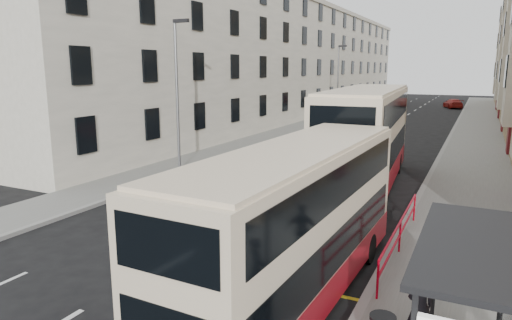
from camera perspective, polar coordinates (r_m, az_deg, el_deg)
The scene contains 19 objects.
ground at distance 12.73m, azimuth -17.86°, elevation -15.64°, with size 200.00×200.00×0.00m, color black.
pavement_right at distance 38.40m, azimuth 25.78°, elevation 1.87°, with size 4.00×120.00×0.15m, color slate.
pavement_left at distance 41.46m, azimuth 3.87°, elevation 3.61°, with size 3.00×120.00×0.15m, color slate.
kerb_right at distance 38.46m, azimuth 22.81°, elevation 2.13°, with size 0.25×120.00×0.15m, color gray.
kerb_left at distance 40.92m, azimuth 5.81°, elevation 3.47°, with size 0.25×120.00×0.15m, color gray.
road_markings at distance 53.91m, azimuth 17.50°, elevation 4.83°, with size 10.00×110.00×0.01m, color silver, non-canonical shape.
terrace_left at distance 57.68m, azimuth 4.41°, elevation 12.20°, with size 9.18×79.00×13.25m.
bus_shelter at distance 8.38m, azimuth 25.96°, elevation -14.77°, with size 1.65×4.25×2.70m.
guard_railing at distance 14.68m, azimuth 17.59°, elevation -8.30°, with size 0.06×6.56×1.01m.
street_lamp_near at distance 24.71m, azimuth -9.77°, elevation 8.83°, with size 0.93×0.18×8.00m.
street_lamp_far at distance 52.06m, azimuth 10.27°, elevation 10.07°, with size 0.93×0.18×8.00m.
double_decker_front at distance 11.12m, azimuth 5.15°, elevation -8.04°, with size 2.56×9.82×3.89m.
double_decker_rear at distance 22.21m, azimuth 13.60°, elevation 2.68°, with size 3.63×12.12×4.77m.
pedestrian_near at distance 10.25m, azimuth 19.85°, elevation -16.87°, with size 0.57×0.37×1.56m, color black.
pedestrian_far at distance 12.93m, azimuth 22.24°, elevation -10.93°, with size 0.93×0.39×1.59m, color black.
white_van at distance 54.73m, azimuth 12.13°, elevation 6.01°, with size 2.59×5.62×1.56m, color silver.
car_silver at distance 64.73m, azimuth 15.44°, elevation 6.55°, with size 1.58×3.92×1.34m, color #ABAEB3.
car_dark at distance 73.25m, azimuth 16.97°, elevation 7.05°, with size 1.59×4.56×1.50m, color black.
car_red at distance 72.25m, azimuth 23.41°, elevation 6.50°, with size 1.89×4.65×1.35m, color #A6201B.
Camera 1 is at (8.14, -7.99, 5.67)m, focal length 32.00 mm.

